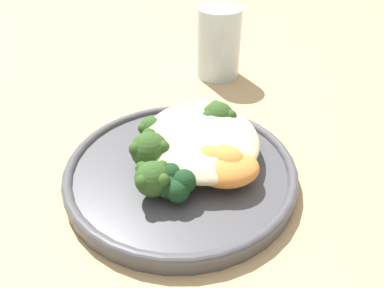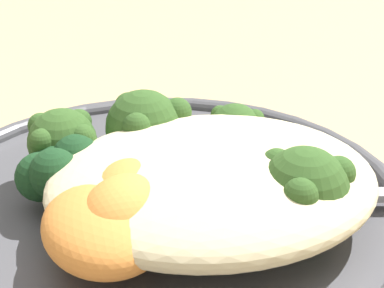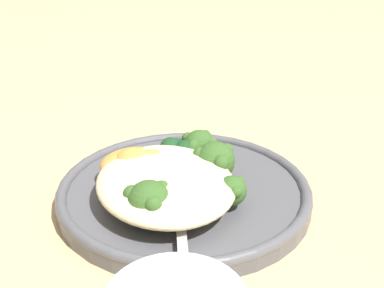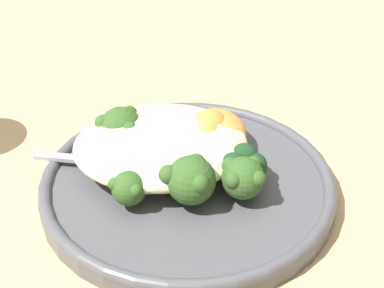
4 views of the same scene
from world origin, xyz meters
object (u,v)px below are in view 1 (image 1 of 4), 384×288
(kale_tuft, at_px, (177,182))
(broccoli_stalk_1, at_px, (165,137))
(sweet_potato_chunk_0, at_px, (226,168))
(water_glass, at_px, (219,43))
(broccoli_stalk_2, at_px, (154,150))
(spoon, at_px, (195,126))
(quinoa_mound, at_px, (201,138))
(plate, at_px, (184,171))
(broccoli_stalk_0, at_px, (217,125))
(broccoli_stalk_3, at_px, (159,177))
(sweet_potato_chunk_2, at_px, (226,162))
(sweet_potato_chunk_1, at_px, (208,160))

(kale_tuft, bearing_deg, broccoli_stalk_1, -174.22)
(sweet_potato_chunk_0, distance_m, water_glass, 0.30)
(broccoli_stalk_2, relative_size, spoon, 0.96)
(quinoa_mound, height_order, water_glass, water_glass)
(quinoa_mound, bearing_deg, plate, -44.17)
(broccoli_stalk_0, xyz_separation_m, broccoli_stalk_3, (0.09, -0.07, -0.00))
(plate, xyz_separation_m, sweet_potato_chunk_2, (0.02, 0.04, 0.03))
(broccoli_stalk_3, bearing_deg, broccoli_stalk_2, -108.37)
(quinoa_mound, height_order, broccoli_stalk_3, broccoli_stalk_3)
(plate, distance_m, broccoli_stalk_3, 0.06)
(broccoli_stalk_0, relative_size, broccoli_stalk_1, 1.30)
(sweet_potato_chunk_0, bearing_deg, plate, -124.63)
(broccoli_stalk_2, bearing_deg, spoon, -115.09)
(quinoa_mound, bearing_deg, sweet_potato_chunk_0, 21.25)
(broccoli_stalk_3, height_order, spoon, broccoli_stalk_3)
(plate, height_order, broccoli_stalk_3, broccoli_stalk_3)
(spoon, bearing_deg, plate, 177.11)
(sweet_potato_chunk_0, xyz_separation_m, spoon, (-0.10, -0.02, -0.01))
(sweet_potato_chunk_0, xyz_separation_m, sweet_potato_chunk_1, (-0.01, -0.02, 0.00))
(plate, relative_size, sweet_potato_chunk_2, 5.83)
(quinoa_mound, bearing_deg, sweet_potato_chunk_1, 4.42)
(quinoa_mound, bearing_deg, spoon, -178.11)
(broccoli_stalk_1, relative_size, sweet_potato_chunk_1, 1.96)
(quinoa_mound, xyz_separation_m, kale_tuft, (0.07, -0.03, -0.00))
(plate, distance_m, sweet_potato_chunk_2, 0.06)
(broccoli_stalk_0, bearing_deg, sweet_potato_chunk_1, 176.08)
(broccoli_stalk_1, distance_m, kale_tuft, 0.08)
(spoon, bearing_deg, water_glass, -2.90)
(broccoli_stalk_0, xyz_separation_m, sweet_potato_chunk_1, (0.06, -0.02, -0.00))
(broccoli_stalk_3, relative_size, spoon, 0.96)
(plate, distance_m, quinoa_mound, 0.04)
(spoon, bearing_deg, sweet_potato_chunk_2, -151.91)
(sweet_potato_chunk_0, distance_m, kale_tuft, 0.06)
(broccoli_stalk_3, distance_m, kale_tuft, 0.02)
(plate, height_order, broccoli_stalk_2, broccoli_stalk_2)
(broccoli_stalk_3, xyz_separation_m, sweet_potato_chunk_1, (-0.02, 0.05, -0.00))
(sweet_potato_chunk_2, bearing_deg, broccoli_stalk_2, -108.23)
(broccoli_stalk_0, height_order, sweet_potato_chunk_1, broccoli_stalk_0)
(sweet_potato_chunk_2, distance_m, kale_tuft, 0.06)
(broccoli_stalk_2, distance_m, water_glass, 0.29)
(kale_tuft, bearing_deg, broccoli_stalk_3, -109.38)
(broccoli_stalk_3, bearing_deg, spoon, -138.70)
(plate, relative_size, broccoli_stalk_3, 2.63)
(plate, height_order, broccoli_stalk_1, broccoli_stalk_1)
(sweet_potato_chunk_2, height_order, water_glass, water_glass)
(sweet_potato_chunk_0, bearing_deg, sweet_potato_chunk_1, -126.69)
(broccoli_stalk_0, xyz_separation_m, sweet_potato_chunk_2, (0.07, -0.00, -0.00))
(broccoli_stalk_2, bearing_deg, water_glass, -99.61)
(sweet_potato_chunk_1, relative_size, spoon, 0.47)
(plate, xyz_separation_m, broccoli_stalk_3, (0.04, -0.03, 0.03))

